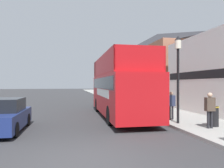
% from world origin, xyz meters
% --- Properties ---
extents(ground_plane, '(144.00, 144.00, 0.00)m').
position_xyz_m(ground_plane, '(0.00, 21.00, 0.00)').
color(ground_plane, '#333335').
extents(sidewalk, '(3.72, 108.00, 0.14)m').
position_xyz_m(sidewalk, '(6.60, 18.00, 0.07)').
color(sidewalk, '#999993').
rests_on(sidewalk, ground_plane).
extents(brick_terrace_rear, '(6.00, 16.60, 8.89)m').
position_xyz_m(brick_terrace_rear, '(11.46, 21.19, 4.44)').
color(brick_terrace_rear, '#9E664C').
rests_on(brick_terrace_rear, ground_plane).
extents(tour_bus, '(2.68, 9.75, 3.98)m').
position_xyz_m(tour_bus, '(3.06, 7.92, 1.78)').
color(tour_bus, red).
rests_on(tour_bus, ground_plane).
extents(parked_car_ahead_of_bus, '(1.91, 4.61, 1.57)m').
position_xyz_m(parked_car_ahead_of_bus, '(3.57, 14.71, 0.74)').
color(parked_car_ahead_of_bus, black).
rests_on(parked_car_ahead_of_bus, ground_plane).
extents(parked_car_far_side, '(1.91, 4.17, 1.51)m').
position_xyz_m(parked_car_far_side, '(-3.24, 4.57, 0.70)').
color(parked_car_far_side, navy).
rests_on(parked_car_far_side, ground_plane).
extents(pedestrian_second, '(0.43, 0.24, 1.64)m').
position_xyz_m(pedestrian_second, '(6.11, 2.69, 1.13)').
color(pedestrian_second, '#232328').
rests_on(pedestrian_second, sidewalk).
extents(pedestrian_third, '(0.42, 0.23, 1.60)m').
position_xyz_m(pedestrian_third, '(5.51, 5.31, 1.11)').
color(pedestrian_third, '#232328').
rests_on(pedestrian_third, sidewalk).
extents(lamp_post_nearest, '(0.35, 0.35, 4.55)m').
position_xyz_m(lamp_post_nearest, '(5.33, 4.19, 3.29)').
color(lamp_post_nearest, black).
rests_on(lamp_post_nearest, sidewalk).
extents(lamp_post_second, '(0.35, 0.35, 4.53)m').
position_xyz_m(lamp_post_second, '(5.15, 11.63, 3.28)').
color(lamp_post_second, black).
rests_on(lamp_post_second, sidewalk).
extents(lamp_post_third, '(0.35, 0.35, 4.28)m').
position_xyz_m(lamp_post_third, '(5.34, 19.08, 3.12)').
color(lamp_post_third, black).
rests_on(lamp_post_third, sidewalk).
extents(litter_bin, '(0.48, 0.48, 0.98)m').
position_xyz_m(litter_bin, '(6.60, 3.07, 0.66)').
color(litter_bin, black).
rests_on(litter_bin, sidewalk).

